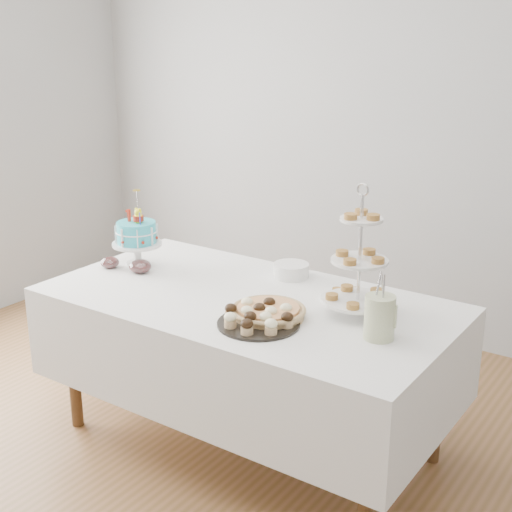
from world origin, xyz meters
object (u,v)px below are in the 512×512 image
Objects in this scene: birthday_cake at (137,245)px; jam_bowl_a at (110,263)px; table at (247,342)px; pie at (268,312)px; tiered_stand at (359,261)px; pastry_plate at (348,297)px; jam_bowl_b at (140,266)px; utensil_pitcher at (380,316)px; cupcake_tray at (259,316)px; plate_stack at (291,270)px.

jam_bowl_a is at bearing -126.62° from birthday_cake.
pie is at bearing -34.08° from table.
tiered_stand reaches higher than pastry_plate.
table is 16.68× the size of jam_bowl_b.
utensil_pitcher is (0.48, 0.08, 0.07)m from pie.
jam_bowl_a is (-1.24, -0.29, 0.01)m from pastry_plate.
pastry_plate is at bearing 13.13° from jam_bowl_a.
cupcake_tray reaches higher than jam_bowl_b.
pie is at bearing -13.24° from birthday_cake.
birthday_cake is 1.13× the size of cupcake_tray.
jam_bowl_b is (-1.06, -0.26, 0.02)m from pastry_plate.
plate_stack is at bearing 25.87° from jam_bowl_a.
jam_bowl_a is (-0.09, -0.12, -0.08)m from birthday_cake.
pie is 3.36× the size of jam_bowl_a.
plate_stack is at bearing 20.08° from birthday_cake.
cupcake_tray reaches higher than plate_stack.
pie is at bearing -8.22° from jam_bowl_b.
tiered_stand is (0.51, 0.11, 0.47)m from table.
jam_bowl_b is (-0.67, -0.38, -0.00)m from plate_stack.
tiered_stand is 0.59m from plate_stack.
jam_bowl_b is 1.36m from utensil_pitcher.
jam_bowl_b is 0.41× the size of utensil_pitcher.
table is 7.61× the size of pastry_plate.
jam_bowl_b is at bearing -173.57° from tiered_stand.
cupcake_tray is at bearing -9.43° from jam_bowl_a.
utensil_pitcher is (0.68, -0.43, 0.06)m from plate_stack.
table is 0.45m from plate_stack.
tiered_stand is at bearing 40.85° from pie.
tiered_stand is at bearing 12.38° from table.
pastry_plate is (0.39, -0.13, -0.02)m from plate_stack.
plate_stack is 0.71× the size of pastry_plate.
cupcake_tray is 0.09m from pie.
tiered_stand reaches higher than table.
cupcake_tray is 0.90m from jam_bowl_b.
table is 3.27× the size of tiered_stand.
cupcake_tray is 0.51m from utensil_pitcher.
cupcake_tray is (0.98, -0.30, -0.07)m from birthday_cake.
tiered_stand is at bearing 1.17° from birthday_cake.
table is 10.72× the size of plate_stack.
jam_bowl_a is at bearing 172.43° from utensil_pitcher.
plate_stack is at bearing 29.54° from jam_bowl_b.
cupcake_tray is 0.50m from pastry_plate.
tiered_stand is at bearing 49.63° from cupcake_tray.
utensil_pitcher is (0.48, 0.17, 0.06)m from cupcake_tray.
cupcake_tray is at bearing -85.12° from pie.
plate_stack is 0.64× the size of utensil_pitcher.
table is at bearing 1.69° from jam_bowl_b.
tiered_stand reaches higher than cupcake_tray.
jam_bowl_b is at bearing 170.95° from utensil_pitcher.
cupcake_tray is 3.08× the size of jam_bowl_b.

